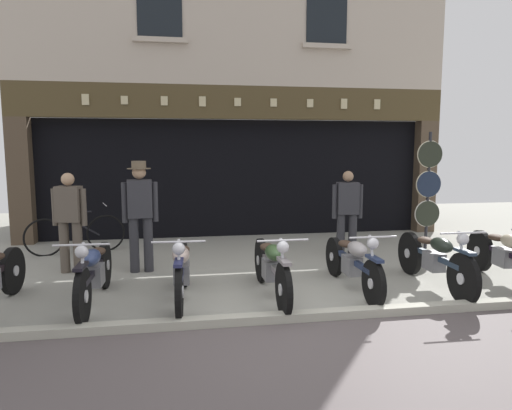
{
  "coord_description": "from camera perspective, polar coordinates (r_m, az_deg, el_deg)",
  "views": [
    {
      "loc": [
        -1.27,
        -4.86,
        1.99
      ],
      "look_at": [
        0.01,
        2.72,
        1.02
      ],
      "focal_mm": 32.11,
      "sensor_mm": 36.0,
      "label": 1
    }
  ],
  "objects": [
    {
      "name": "motorcycle_center",
      "position": [
        6.13,
        1.93,
        -7.62
      ],
      "size": [
        0.62,
        2.09,
        0.92
      ],
      "rotation": [
        0.0,
        0.0,
        3.15
      ],
      "color": "black",
      "rests_on": "ground"
    },
    {
      "name": "motorcycle_left",
      "position": [
        6.2,
        -19.5,
        -7.84
      ],
      "size": [
        0.62,
        2.05,
        0.92
      ],
      "rotation": [
        0.0,
        0.0,
        3.12
      ],
      "color": "black",
      "rests_on": "ground"
    },
    {
      "name": "tyre_sign_pole",
      "position": [
        9.54,
        20.68,
        2.34
      ],
      "size": [
        0.53,
        0.06,
        2.29
      ],
      "color": "#232328",
      "rests_on": "ground"
    },
    {
      "name": "motorcycle_center_right",
      "position": [
        6.57,
        11.97,
        -6.89
      ],
      "size": [
        0.62,
        2.05,
        0.89
      ],
      "rotation": [
        0.0,
        0.0,
        3.15
      ],
      "color": "black",
      "rests_on": "ground"
    },
    {
      "name": "motorcycle_center_left",
      "position": [
        6.04,
        -9.25,
        -7.89
      ],
      "size": [
        0.62,
        1.97,
        0.93
      ],
      "rotation": [
        0.0,
        0.0,
        3.09
      ],
      "color": "black",
      "rests_on": "ground"
    },
    {
      "name": "motorcycle_right",
      "position": [
        7.01,
        21.39,
        -6.18
      ],
      "size": [
        0.62,
        2.1,
        0.93
      ],
      "rotation": [
        0.0,
        0.0,
        3.12
      ],
      "color": "black",
      "rests_on": "ground"
    },
    {
      "name": "advert_board_near",
      "position": [
        10.26,
        -9.21,
        5.71
      ],
      "size": [
        0.75,
        0.03,
        1.02
      ],
      "color": "beige"
    },
    {
      "name": "salesman_right",
      "position": [
        8.44,
        11.29,
        -0.63
      ],
      "size": [
        0.56,
        0.26,
        1.57
      ],
      "rotation": [
        0.0,
        0.0,
        3.06
      ],
      "color": "#2D2D33",
      "rests_on": "ground"
    },
    {
      "name": "shopkeeper_center",
      "position": [
        7.49,
        -14.23,
        -0.64
      ],
      "size": [
        0.56,
        0.36,
        1.78
      ],
      "rotation": [
        0.0,
        0.0,
        3.21
      ],
      "color": "#2D2D33",
      "rests_on": "ground"
    },
    {
      "name": "motorcycle_far_right",
      "position": [
        7.68,
        28.63,
        -5.42
      ],
      "size": [
        0.62,
        1.97,
        0.92
      ],
      "rotation": [
        0.0,
        0.0,
        3.04
      ],
      "color": "black",
      "rests_on": "ground"
    },
    {
      "name": "leaning_bicycle",
      "position": [
        9.3,
        -21.58,
        -3.3
      ],
      "size": [
        1.75,
        0.65,
        0.95
      ],
      "rotation": [
        0.0,
        0.0,
        -1.3
      ],
      "color": "black",
      "rests_on": "ground"
    },
    {
      "name": "shop_facade",
      "position": [
        11.92,
        -3.45,
        6.07
      ],
      "size": [
        9.68,
        4.42,
        6.6
      ],
      "color": "black",
      "rests_on": "ground"
    },
    {
      "name": "salesman_left",
      "position": [
        7.81,
        -22.19,
        -1.52
      ],
      "size": [
        0.55,
        0.3,
        1.6
      ],
      "rotation": [
        0.0,
        0.0,
        2.91
      ],
      "color": "brown",
      "rests_on": "ground"
    },
    {
      "name": "ground",
      "position": [
        4.56,
        8.14,
        -19.35
      ],
      "size": [
        21.38,
        22.0,
        0.18
      ],
      "color": "gray"
    }
  ]
}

